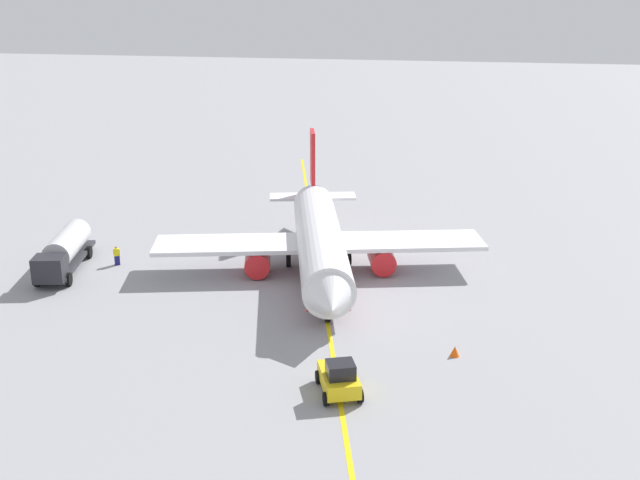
# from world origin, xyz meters

# --- Properties ---
(ground_plane) EXTENTS (400.00, 400.00, 0.00)m
(ground_plane) POSITION_xyz_m (0.00, 0.00, 0.00)
(ground_plane) COLOR #939399
(airplane) EXTENTS (29.68, 27.87, 9.79)m
(airplane) POSITION_xyz_m (-0.45, -0.12, 2.71)
(airplane) COLOR white
(airplane) RESTS_ON ground
(fuel_tanker) EXTENTS (10.79, 4.92, 3.15)m
(fuel_tanker) POSITION_xyz_m (3.29, -21.38, 1.73)
(fuel_tanker) COLOR #2D2D33
(fuel_tanker) RESTS_ON ground
(pushback_tug) EXTENTS (4.08, 3.38, 2.20)m
(pushback_tug) POSITION_xyz_m (19.02, 4.99, 1.01)
(pushback_tug) COLOR yellow
(pushback_tug) RESTS_ON ground
(refueling_worker) EXTENTS (0.58, 0.63, 1.71)m
(refueling_worker) POSITION_xyz_m (1.30, -17.65, 0.82)
(refueling_worker) COLOR navy
(refueling_worker) RESTS_ON ground
(safety_cone_nose) EXTENTS (0.63, 0.63, 0.70)m
(safety_cone_nose) POSITION_xyz_m (12.87, 11.54, 0.35)
(safety_cone_nose) COLOR #F2590F
(safety_cone_nose) RESTS_ON ground
(taxi_line_marking) EXTENTS (86.77, 22.98, 0.01)m
(taxi_line_marking) POSITION_xyz_m (0.00, 0.00, 0.01)
(taxi_line_marking) COLOR yellow
(taxi_line_marking) RESTS_ON ground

